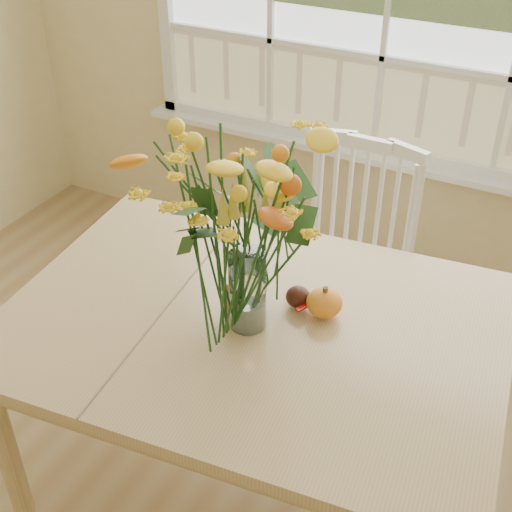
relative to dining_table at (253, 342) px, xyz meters
The scene contains 7 objects.
wall_back 1.64m from the dining_table, 95.04° to the left, with size 4.00×0.02×2.70m, color beige.
dining_table is the anchor object (origin of this frame).
windsor_chair 0.81m from the dining_table, 88.20° to the left, with size 0.47×0.45×1.01m.
flower_vase 0.47m from the dining_table, 97.50° to the right, with size 0.52×0.52×0.62m.
pumpkin 0.26m from the dining_table, 32.96° to the left, with size 0.11×0.11×0.09m, color orange.
turkey_figurine 0.14m from the dining_table, 146.57° to the right, with size 0.09×0.07×0.11m.
dark_gourd 0.20m from the dining_table, 51.89° to the left, with size 0.13×0.11×0.07m.
Camera 1 is at (0.88, -0.66, 2.13)m, focal length 48.00 mm.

